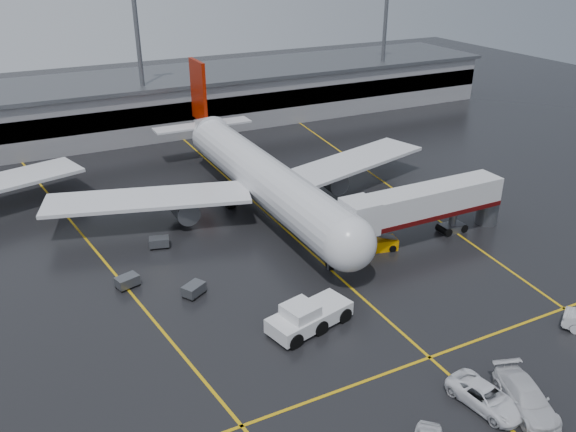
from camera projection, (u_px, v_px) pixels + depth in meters
name	position (u px, v px, depth m)	size (l,w,h in m)	color
ground	(296.00, 239.00, 62.47)	(220.00, 220.00, 0.00)	black
apron_line_centre	(296.00, 239.00, 62.47)	(0.25, 90.00, 0.02)	gold
apron_line_stop	(430.00, 357.00, 44.68)	(60.00, 0.25, 0.02)	gold
apron_line_left	(86.00, 240.00, 62.38)	(0.25, 70.00, 0.02)	gold
apron_line_right	(382.00, 180.00, 77.91)	(0.25, 70.00, 0.02)	gold
terminal	(166.00, 101.00, 99.40)	(122.00, 19.00, 8.60)	gray
light_mast_mid	(139.00, 46.00, 88.26)	(3.00, 1.20, 25.45)	#595B60
light_mast_right	(385.00, 29.00, 106.65)	(3.00, 1.20, 25.45)	#595B60
main_airliner	(258.00, 173.00, 68.53)	(48.80, 45.60, 14.10)	silver
jet_bridge	(425.00, 206.00, 60.81)	(19.90, 3.40, 6.05)	silver
pushback_tractor	(308.00, 317.00, 47.75)	(7.74, 4.60, 2.59)	silver
belt_loader	(378.00, 244.00, 60.16)	(4.14, 2.53, 2.45)	orange
service_van_a	(486.00, 397.00, 39.73)	(2.53, 5.49, 1.53)	white
service_van_b	(526.00, 398.00, 39.50)	(2.49, 6.11, 1.77)	silver
baggage_cart_a	(194.00, 289.00, 52.32)	(2.38, 2.15, 1.12)	#595B60
baggage_cart_b	(127.00, 281.00, 53.59)	(2.29, 1.83, 1.12)	#595B60
baggage_cart_c	(159.00, 242.00, 60.59)	(2.26, 1.76, 1.12)	#595B60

